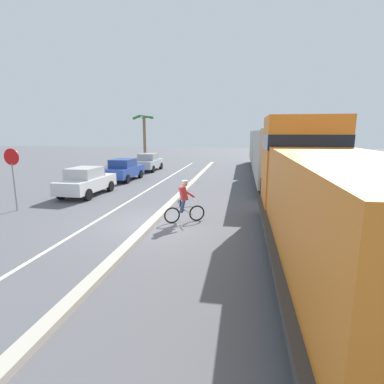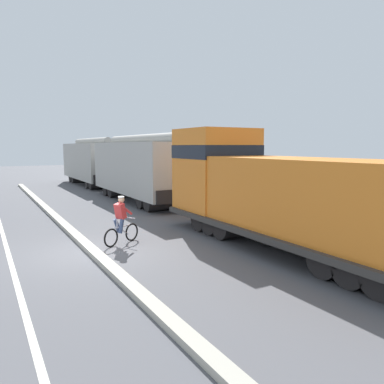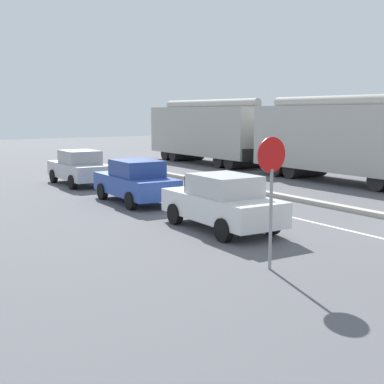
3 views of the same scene
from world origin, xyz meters
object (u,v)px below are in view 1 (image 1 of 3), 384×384
(parked_car_blue, at_px, (124,170))
(parked_car_white, at_px, (86,181))
(cyclist, at_px, (184,203))
(palm_tree_near, at_px, (144,127))
(stop_sign, at_px, (13,167))
(locomotive, at_px, (323,198))
(hopper_car_middle, at_px, (265,147))
(hopper_car_lead, at_px, (277,155))
(parked_car_silver, at_px, (149,162))

(parked_car_blue, bearing_deg, parked_car_white, -90.30)
(cyclist, height_order, palm_tree_near, palm_tree_near)
(parked_car_blue, bearing_deg, palm_tree_near, 102.19)
(parked_car_blue, xyz_separation_m, stop_sign, (-1.49, -9.29, 1.21))
(parked_car_white, height_order, parked_car_blue, same)
(locomotive, distance_m, hopper_car_middle, 23.76)
(hopper_car_lead, bearing_deg, hopper_car_middle, 90.00)
(locomotive, xyz_separation_m, cyclist, (-4.53, 2.78, -0.98))
(locomotive, bearing_deg, cyclist, 148.45)
(hopper_car_middle, height_order, parked_car_white, hopper_car_middle)
(locomotive, distance_m, hopper_car_lead, 12.16)
(hopper_car_middle, xyz_separation_m, cyclist, (-4.53, -20.98, -1.26))
(cyclist, distance_m, palm_tree_near, 26.48)
(parked_car_blue, bearing_deg, stop_sign, -99.13)
(cyclist, relative_size, stop_sign, 0.60)
(locomotive, bearing_deg, parked_car_silver, 120.78)
(hopper_car_middle, distance_m, parked_car_white, 20.10)
(hopper_car_middle, distance_m, parked_car_silver, 12.27)
(parked_car_white, xyz_separation_m, parked_car_blue, (0.03, 5.52, 0.00))
(hopper_car_middle, bearing_deg, parked_car_silver, -154.57)
(hopper_car_lead, xyz_separation_m, hopper_car_middle, (0.00, 11.60, 0.00))
(parked_car_white, xyz_separation_m, parked_car_silver, (0.10, 11.45, 0.00))
(palm_tree_near, bearing_deg, hopper_car_middle, -13.48)
(locomotive, relative_size, palm_tree_near, 2.00)
(hopper_car_lead, distance_m, stop_sign, 15.39)
(locomotive, height_order, parked_car_silver, locomotive)
(parked_car_blue, distance_m, stop_sign, 9.49)
(hopper_car_lead, relative_size, stop_sign, 3.68)
(parked_car_blue, height_order, palm_tree_near, palm_tree_near)
(hopper_car_lead, relative_size, palm_tree_near, 1.82)
(locomotive, height_order, palm_tree_near, palm_tree_near)
(hopper_car_middle, height_order, parked_car_blue, hopper_car_middle)
(hopper_car_middle, relative_size, parked_car_silver, 2.51)
(parked_car_silver, height_order, cyclist, cyclist)
(parked_car_white, xyz_separation_m, stop_sign, (-1.46, -3.77, 1.21))
(hopper_car_middle, height_order, palm_tree_near, palm_tree_near)
(hopper_car_middle, relative_size, stop_sign, 3.68)
(locomotive, distance_m, stop_sign, 13.01)
(parked_car_blue, distance_m, parked_car_silver, 5.93)
(locomotive, xyz_separation_m, hopper_car_lead, (0.00, 12.16, 0.28))
(hopper_car_middle, height_order, stop_sign, hopper_car_middle)
(locomotive, bearing_deg, palm_tree_near, 117.67)
(parked_car_silver, bearing_deg, parked_car_blue, -90.65)
(hopper_car_lead, relative_size, parked_car_blue, 2.50)
(hopper_car_lead, height_order, parked_car_white, hopper_car_lead)
(locomotive, xyz_separation_m, parked_car_white, (-11.12, 7.06, -0.98))
(hopper_car_middle, bearing_deg, parked_car_white, -123.67)
(parked_car_silver, height_order, palm_tree_near, palm_tree_near)
(hopper_car_lead, relative_size, parked_car_silver, 2.51)
(parked_car_white, bearing_deg, hopper_car_lead, 24.61)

